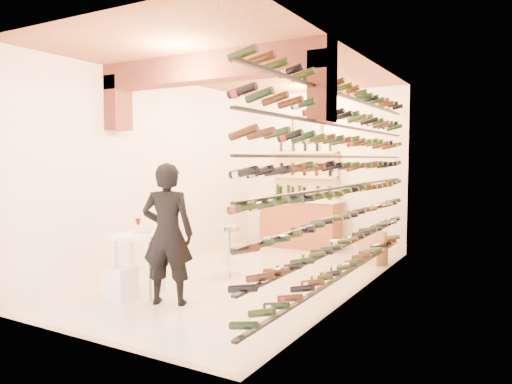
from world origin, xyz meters
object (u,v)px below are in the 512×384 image
white_stool (120,284)px  chrome_barstool (228,247)px  wine_rack (342,179)px  tasting_table (139,245)px  person (168,234)px  back_counter (300,222)px  crate_lower (371,256)px

white_stool → chrome_barstool: 1.82m
wine_rack → chrome_barstool: (-1.79, -0.11, -1.08)m
wine_rack → chrome_barstool: 2.10m
tasting_table → wine_rack: bearing=15.9°
wine_rack → white_stool: wine_rack is taller
tasting_table → white_stool: (-0.09, -0.26, -0.48)m
white_stool → tasting_table: bearing=69.7°
white_stool → person: size_ratio=0.24×
wine_rack → back_counter: wine_rack is taller
wine_rack → white_stool: 3.26m
wine_rack → white_stool: bearing=-142.0°
person → tasting_table: bearing=-31.5°
tasting_table → crate_lower: bearing=39.6°
tasting_table → crate_lower: (2.11, 3.48, -0.55)m
tasting_table → chrome_barstool: 1.54m
back_counter → crate_lower: 1.90m
back_counter → chrome_barstool: 2.76m
chrome_barstool → crate_lower: chrome_barstool is taller
back_counter → person: (0.15, -4.30, 0.36)m
person → chrome_barstool: (-0.11, 1.54, -0.43)m
white_stool → chrome_barstool: bearing=72.3°
back_counter → chrome_barstool: bearing=-89.1°
white_stool → crate_lower: (2.21, 3.73, -0.07)m
person → back_counter: bearing=-111.4°
wine_rack → person: size_ratio=3.21×
tasting_table → person: size_ratio=0.57×
wine_rack → person: 2.45m
tasting_table → chrome_barstool: bearing=53.7°
tasting_table → chrome_barstool: tasting_table is taller
back_counter → chrome_barstool: size_ratio=2.12×
back_counter → person: 4.32m
back_counter → white_stool: back_counter is taller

